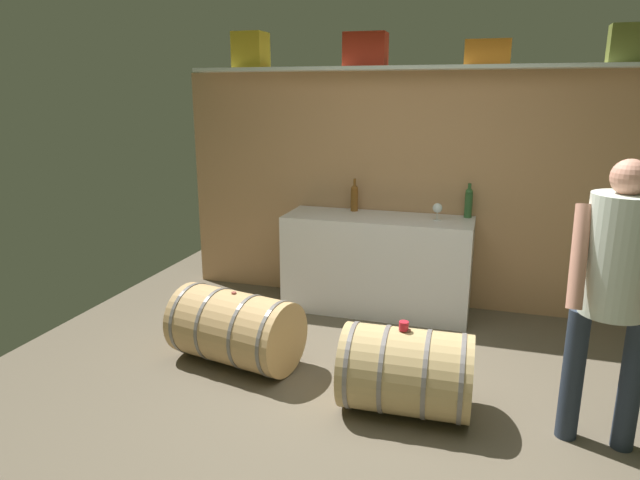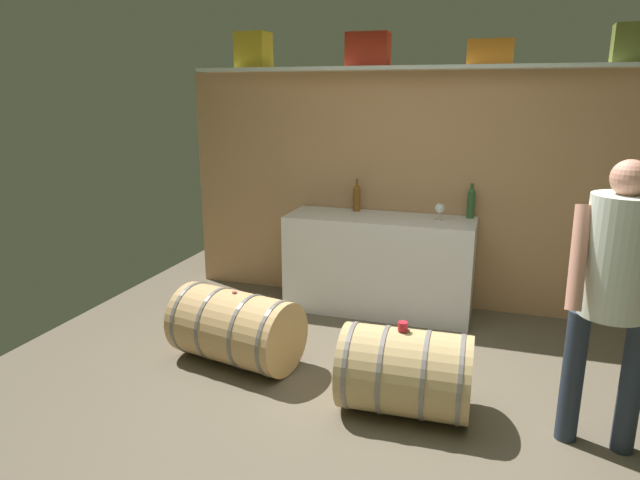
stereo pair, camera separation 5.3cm
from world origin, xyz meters
The scene contains 15 objects.
ground_plane centered at (0.00, 0.55, -0.01)m, with size 5.83×7.58×0.02m, color brown.
back_wall_panel centered at (0.00, 2.19, 1.09)m, with size 4.63×0.10×2.19m, color tan.
high_shelf_board centered at (0.00, 2.04, 2.20)m, with size 4.26×0.40×0.03m, color silver.
toolcase_yellow centered at (-1.61, 2.04, 2.38)m, with size 0.29×0.27×0.32m, color yellow.
toolcase_red centered at (-0.51, 2.04, 2.36)m, with size 0.37×0.23×0.29m, color red.
toolcase_orange centered at (0.54, 2.04, 2.32)m, with size 0.37×0.23×0.20m, color orange.
toolcase_olive centered at (1.59, 2.04, 2.37)m, with size 0.29×0.22×0.29m, color olive.
work_cabinet centered at (-0.31, 1.83, 0.45)m, with size 1.70×0.59×0.90m, color white.
wine_bottle_green centered at (0.47, 2.05, 1.04)m, with size 0.07×0.07×0.31m.
wine_bottle_amber centered at (-0.58, 2.02, 1.03)m, with size 0.07×0.07×0.31m.
wine_glass centered at (0.21, 1.85, 1.01)m, with size 0.09×0.09×0.15m.
wine_barrel_near centered at (0.22, 0.17, 0.28)m, with size 0.83×0.58×0.57m.
wine_barrel_far centered at (-1.11, 0.46, 0.28)m, with size 1.03×0.73×0.57m.
tasting_cup centered at (0.19, 0.17, 0.59)m, with size 0.06×0.06×0.06m, color red.
winemaker_pouring centered at (1.34, 0.16, 1.02)m, with size 0.50×0.41×1.67m.
Camera 1 is at (0.65, -3.08, 2.00)m, focal length 31.50 mm.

